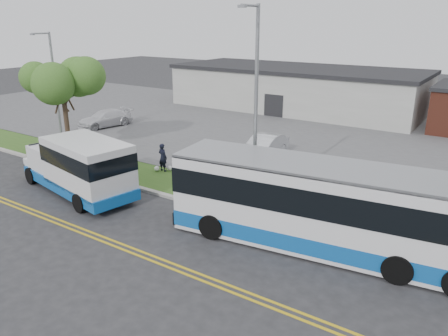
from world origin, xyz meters
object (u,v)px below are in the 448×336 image
Objects in this scene: streetlight_near at (255,103)px; transit_bus at (326,207)px; tree_west at (62,80)px; parked_car_a at (264,147)px; parked_car_b at (105,118)px; streetlight_far at (54,82)px; pedestrian at (163,157)px; shuttle_bus at (81,165)px.

transit_bus is at bearing -24.94° from streetlight_near.
tree_west is 0.53× the size of transit_bus.
streetlight_near is at bearing -66.99° from parked_car_a.
parked_car_a is 15.94m from parked_car_b.
parked_car_a reaches higher than parked_car_b.
streetlight_far is at bearing -166.77° from parked_car_a.
tree_west is at bearing 178.20° from streetlight_near.
pedestrian is at bearing -6.79° from streetlight_far.
streetlight_far reaches higher than transit_bus.
parked_car_a is (11.74, 6.51, -4.24)m from tree_west.
transit_bus is at bearing -51.32° from parked_car_a.
tree_west is 0.73× the size of streetlight_near.
shuttle_bus is (6.72, -4.32, -3.45)m from tree_west.
parked_car_a is at bearing 29.00° from tree_west.
tree_west is 0.81× the size of shuttle_bus.
parked_car_b is (-12.08, 6.14, -0.16)m from pedestrian.
pedestrian is (11.88, -1.42, -3.51)m from streetlight_far.
transit_bus is at bearing -11.55° from streetlight_far.
tree_west is at bearing -153.03° from parked_car_a.
parked_car_a is (3.86, 5.71, -0.09)m from pedestrian.
parked_car_a is (-3.26, 6.98, -4.35)m from streetlight_near.
transit_bus is (12.85, 1.72, 0.11)m from shuttle_bus.
streetlight_near reaches higher than streetlight_far.
streetlight_near is 1.19× the size of streetlight_far.
tree_west reaches higher than transit_bus.
shuttle_bus is at bearing -31.38° from streetlight_far.
parked_car_b is (-10.92, 11.26, -0.87)m from shuttle_bus.
pedestrian is at bearing 87.73° from shuttle_bus.
tree_west is 8.94m from pedestrian.
tree_west is 14.08m from parked_car_a.
tree_west reaches higher than pedestrian.
streetlight_near reaches higher than parked_car_b.
shuttle_bus is 0.65× the size of transit_bus.
shuttle_bus reaches higher than parked_car_b.
streetlight_far is 1.69× the size of parked_car_a.
streetlight_far is at bearing 151.02° from tree_west.
streetlight_near is at bearing 173.94° from pedestrian.
streetlight_near is at bearing -9.57° from parked_car_b.
streetlight_near reaches higher than tree_west.
parked_car_b is at bearing 158.90° from streetlight_near.
tree_west is 4.62m from streetlight_far.
tree_west is at bearing -47.29° from parked_car_b.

